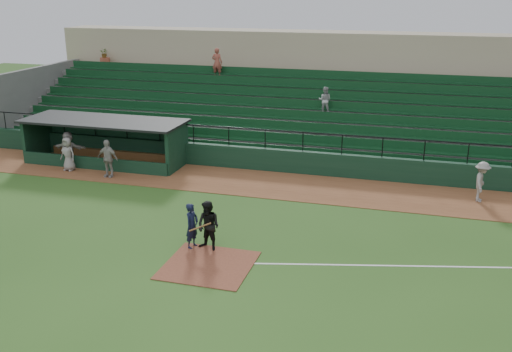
# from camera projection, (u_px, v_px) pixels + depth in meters

# --- Properties ---
(ground) EXTENTS (90.00, 90.00, 0.00)m
(ground) POSITION_uv_depth(u_px,v_px,m) (218.00, 253.00, 21.12)
(ground) COLOR #2A521A
(ground) RESTS_ON ground
(warning_track) EXTENTS (40.00, 4.00, 0.03)m
(warning_track) POSITION_uv_depth(u_px,v_px,m) (273.00, 185.00, 28.42)
(warning_track) COLOR brown
(warning_track) RESTS_ON ground
(home_plate_dirt) EXTENTS (3.00, 3.00, 0.03)m
(home_plate_dirt) POSITION_uv_depth(u_px,v_px,m) (208.00, 265.00, 20.20)
(home_plate_dirt) COLOR brown
(home_plate_dirt) RESTS_ON ground
(foul_line) EXTENTS (17.49, 4.44, 0.01)m
(foul_line) POSITION_uv_depth(u_px,v_px,m) (447.00, 267.00, 20.11)
(foul_line) COLOR white
(foul_line) RESTS_ON ground
(stadium_structure) EXTENTS (38.00, 13.08, 6.40)m
(stadium_structure) POSITION_uv_depth(u_px,v_px,m) (308.00, 106.00, 35.44)
(stadium_structure) COLOR #10301E
(stadium_structure) RESTS_ON ground
(dugout) EXTENTS (8.90, 3.20, 2.42)m
(dugout) POSITION_uv_depth(u_px,v_px,m) (109.00, 137.00, 32.00)
(dugout) COLOR #10301E
(dugout) RESTS_ON ground
(batter_at_plate) EXTENTS (1.06, 0.72, 1.73)m
(batter_at_plate) POSITION_uv_depth(u_px,v_px,m) (192.00, 226.00, 21.34)
(batter_at_plate) COLOR black
(batter_at_plate) RESTS_ON ground
(umpire) EXTENTS (1.08, 0.95, 1.87)m
(umpire) POSITION_uv_depth(u_px,v_px,m) (208.00, 226.00, 21.15)
(umpire) COLOR black
(umpire) RESTS_ON ground
(runner) EXTENTS (0.85, 1.28, 1.84)m
(runner) POSITION_uv_depth(u_px,v_px,m) (481.00, 182.00, 25.92)
(runner) COLOR gray
(runner) RESTS_ON warning_track
(dugout_player_a) EXTENTS (1.16, 0.54, 1.94)m
(dugout_player_a) POSITION_uv_depth(u_px,v_px,m) (108.00, 158.00, 29.27)
(dugout_player_a) COLOR #A6A19B
(dugout_player_a) RESTS_ON warning_track
(dugout_player_b) EXTENTS (0.93, 0.67, 1.76)m
(dugout_player_b) POSITION_uv_depth(u_px,v_px,m) (68.00, 154.00, 30.34)
(dugout_player_b) COLOR gray
(dugout_player_b) RESTS_ON warning_track
(dugout_player_c) EXTENTS (1.82, 0.68, 1.93)m
(dugout_player_c) POSITION_uv_depth(u_px,v_px,m) (69.00, 149.00, 30.96)
(dugout_player_c) COLOR gray
(dugout_player_c) RESTS_ON warning_track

